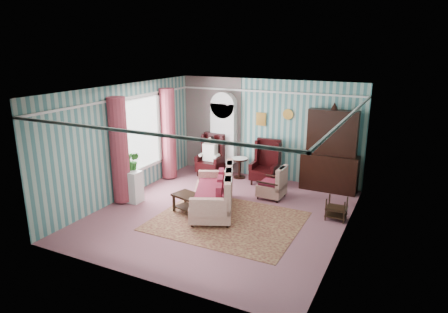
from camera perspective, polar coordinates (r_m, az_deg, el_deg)
The scene contains 17 objects.
floor at distance 9.47m, azimuth -0.39°, elevation -8.20°, with size 6.00×6.00×0.00m, color #814B54.
room_shell at distance 9.28m, azimuth -3.34°, elevation 4.31°, with size 5.53×6.02×2.91m.
bookcase at distance 12.11m, azimuth -0.07°, elevation 2.77°, with size 0.80×0.28×2.24m, color white.
dresser_hutch at distance 10.96m, azimuth 15.04°, elevation 1.15°, with size 1.50×0.56×2.36m, color black.
wingback_left at distance 12.01m, azimuth -1.96°, elevation 0.21°, with size 0.76×0.80×1.25m, color black.
wingback_right at distance 11.31m, azimuth 5.87°, elevation -0.85°, with size 0.76×0.80×1.25m, color black.
seated_woman at distance 12.02m, azimuth -1.96°, elevation 0.05°, with size 0.44×0.40×1.18m, color silver, non-canonical shape.
round_side_table at distance 11.85m, azimuth 2.23°, elevation -1.65°, with size 0.50×0.50×0.60m, color black.
nest_table at distance 9.45m, azimuth 15.77°, elevation -7.11°, with size 0.45×0.38×0.54m, color black.
plant_stand at distance 10.33m, azimuth -13.18°, elevation -4.16°, with size 0.55×0.35×0.80m, color silver.
rug at distance 9.10m, azimuth 0.46°, elevation -9.19°, with size 3.20×2.60×0.01m, color #4A1B18.
sofa at distance 9.47m, azimuth -1.66°, elevation -4.99°, with size 2.07×1.07×0.99m, color beige.
floral_armchair at distance 10.31m, azimuth 6.85°, elevation -3.02°, with size 0.71×0.89×1.09m, color beige.
coffee_table at distance 9.41m, azimuth -4.54°, elevation -6.92°, with size 0.97×0.47×0.45m, color black.
potted_plant_a at distance 10.08m, azimuth -14.16°, elevation -1.14°, with size 0.36×0.31×0.40m, color #1B5019.
potted_plant_b at distance 10.22m, azimuth -12.72°, elevation -0.65°, with size 0.25×0.20×0.45m, color #204D18.
potted_plant_c at distance 10.23m, azimuth -13.38°, elevation -0.73°, with size 0.24×0.24×0.43m, color #1D551A.
Camera 1 is at (3.89, -7.72, 3.86)m, focal length 32.00 mm.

